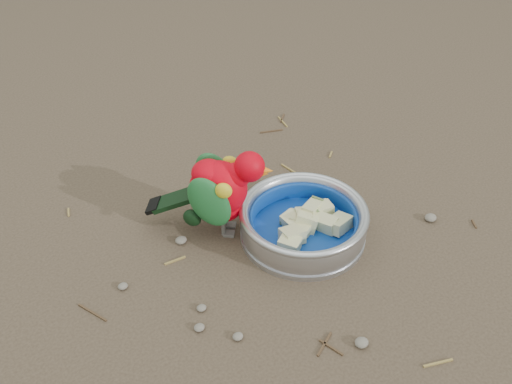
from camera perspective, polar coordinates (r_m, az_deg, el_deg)
ground at (r=0.94m, az=0.55°, el=-8.76°), size 60.00×60.00×0.00m
food_bowl at (r=1.01m, az=4.68°, el=-4.09°), size 0.22×0.22×0.02m
bowl_wall at (r=0.99m, az=4.77°, el=-2.80°), size 0.22×0.22×0.04m
fruit_wedges at (r=0.99m, az=4.75°, el=-3.11°), size 0.13×0.13×0.03m
lory_parrot at (r=0.97m, az=-3.54°, el=-0.27°), size 0.22×0.20×0.16m
ground_debris at (r=0.95m, az=0.68°, el=-7.48°), size 0.90×0.80×0.01m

